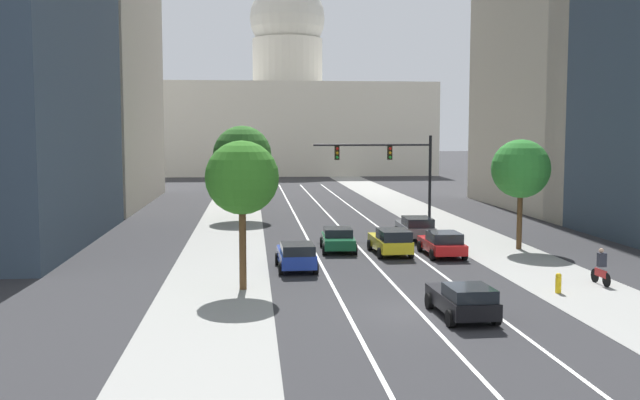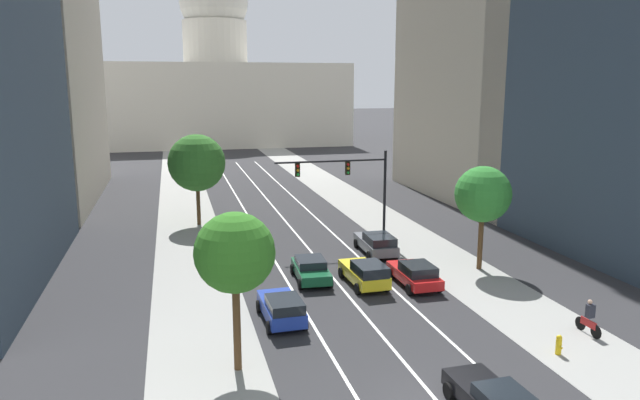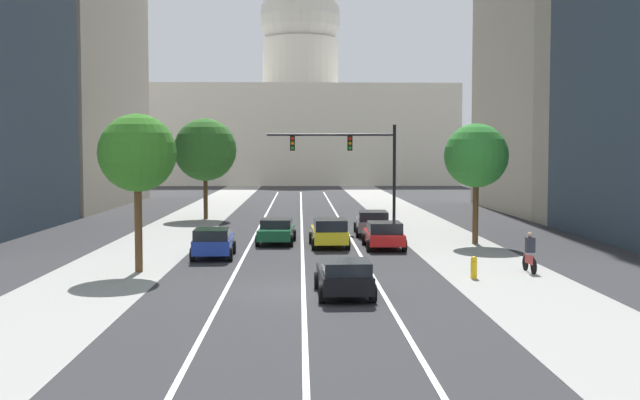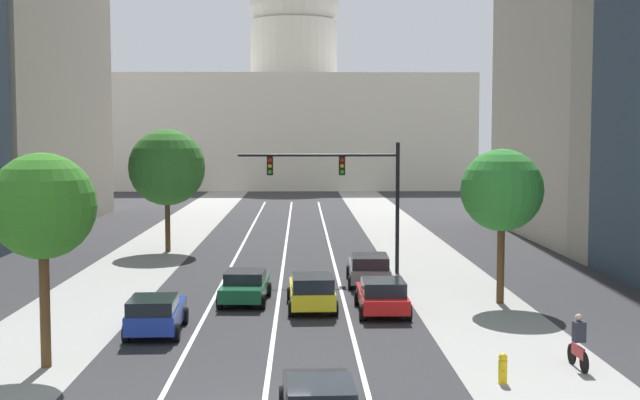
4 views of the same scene
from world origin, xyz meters
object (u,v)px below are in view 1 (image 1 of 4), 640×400
(street_tree_near_right, at_px, (521,169))
(street_tree_near_left, at_px, (242,155))
(car_yellow, at_px, (391,241))
(capitol_building, at_px, (288,116))
(car_black, at_px, (463,300))
(car_red, at_px, (442,243))
(car_blue, at_px, (296,255))
(car_green, at_px, (338,239))
(street_tree_mid_left, at_px, (242,178))
(cyclist, at_px, (601,267))
(fire_hydrant, at_px, (558,283))
(car_gray, at_px, (416,227))
(traffic_signal_mast, at_px, (394,164))

(street_tree_near_right, xyz_separation_m, street_tree_near_left, (-16.81, 16.65, 0.36))
(car_yellow, distance_m, street_tree_near_right, 9.16)
(car_yellow, height_order, street_tree_near_left, street_tree_near_left)
(capitol_building, height_order, car_black, capitol_building)
(car_red, distance_m, car_yellow, 2.93)
(car_blue, distance_m, car_black, 11.73)
(car_green, relative_size, street_tree_mid_left, 0.64)
(car_green, bearing_deg, street_tree_mid_left, 154.36)
(car_red, distance_m, cyclist, 9.89)
(car_yellow, bearing_deg, street_tree_near_right, -82.68)
(car_black, xyz_separation_m, street_tree_near_right, (8.12, 15.66, 4.13))
(fire_hydrant, bearing_deg, cyclist, 29.15)
(car_green, xyz_separation_m, cyclist, (10.98, -10.77, 0.13))
(car_gray, xyz_separation_m, street_tree_mid_left, (-11.22, -14.51, 4.22))
(car_blue, xyz_separation_m, street_tree_near_left, (-2.98, 22.07, 4.44))
(car_red, distance_m, street_tree_near_left, 22.37)
(car_black, distance_m, street_tree_near_right, 18.12)
(car_blue, bearing_deg, capitol_building, -4.18)
(car_green, bearing_deg, street_tree_near_right, -89.42)
(car_black, height_order, street_tree_mid_left, street_tree_mid_left)
(car_green, xyz_separation_m, car_blue, (-2.85, -5.84, 0.05))
(car_green, xyz_separation_m, street_tree_near_left, (-5.83, 16.23, 4.49))
(car_red, xyz_separation_m, street_tree_near_right, (5.27, 1.98, 4.11))
(capitol_building, relative_size, car_black, 11.52)
(car_black, height_order, fire_hydrant, car_black)
(car_black, bearing_deg, fire_hydrant, -56.85)
(car_black, bearing_deg, car_red, -13.67)
(car_black, height_order, street_tree_near_left, street_tree_near_left)
(car_red, relative_size, car_yellow, 1.00)
(fire_hydrant, height_order, cyclist, cyclist)
(car_red, bearing_deg, car_gray, 0.08)
(capitol_building, xyz_separation_m, car_green, (-1.43, -87.18, -9.23))
(car_red, relative_size, street_tree_mid_left, 0.66)
(car_yellow, xyz_separation_m, traffic_signal_mast, (1.96, 9.29, 4.03))
(car_gray, height_order, fire_hydrant, car_gray)
(car_green, bearing_deg, car_yellow, -118.34)
(car_black, bearing_deg, traffic_signal_mast, -6.64)
(street_tree_near_left, relative_size, street_tree_mid_left, 1.13)
(street_tree_near_left, distance_m, street_tree_mid_left, 26.43)
(car_gray, bearing_deg, street_tree_near_right, -130.13)
(car_gray, relative_size, traffic_signal_mast, 0.57)
(car_blue, height_order, street_tree_near_right, street_tree_near_right)
(car_red, bearing_deg, traffic_signal_mast, 5.11)
(street_tree_near_right, bearing_deg, car_green, 177.79)
(car_gray, height_order, car_yellow, car_yellow)
(capitol_building, xyz_separation_m, fire_hydrant, (6.86, -99.46, -9.49))
(cyclist, relative_size, street_tree_mid_left, 0.26)
(car_red, height_order, cyclist, cyclist)
(capitol_building, distance_m, car_blue, 93.57)
(car_black, height_order, car_yellow, car_yellow)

